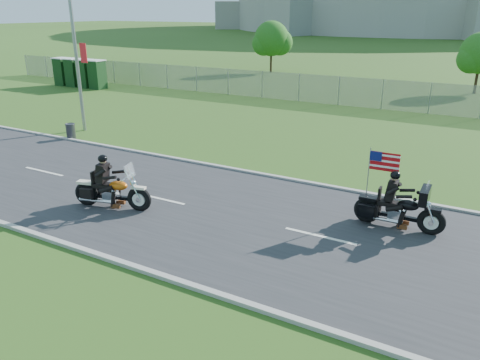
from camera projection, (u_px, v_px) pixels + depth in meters
The scene contains 14 objects.
ground at pixel (206, 211), 15.63m from camera, with size 420.00×420.00×0.00m, color #2C4716.
road at pixel (206, 210), 15.62m from camera, with size 120.00×8.00×0.04m, color #28282B.
curb_north at pixel (261, 174), 18.93m from camera, with size 120.00×0.18×0.12m, color #9E9B93.
curb_south at pixel (122, 263), 12.29m from camera, with size 120.00×0.18×0.12m, color #9E9B93.
fence at pixel (299, 87), 33.97m from camera, with size 60.00×0.03×2.00m, color gray.
streetlight at pixel (76, 24), 24.29m from camera, with size 0.90×2.46×10.00m.
porta_toilet_a at pixel (97, 75), 39.27m from camera, with size 1.10×1.10×2.30m, color black.
porta_toilet_b at pixel (85, 74), 39.91m from camera, with size 1.10×1.10×2.30m, color black.
porta_toilet_c at pixel (74, 73), 40.55m from camera, with size 1.10×1.10×2.30m, color black.
porta_toilet_d at pixel (63, 72), 41.20m from camera, with size 1.10×1.10×2.30m, color black.
tree_fence_mid at pixel (272, 40), 48.80m from camera, with size 3.96×3.69×5.30m.
motorcycle_lead at pixel (111, 192), 15.64m from camera, with size 2.76×1.15×1.89m.
motorcycle_follow at pixel (399, 210), 14.16m from camera, with size 2.73×0.90×2.28m.
trash_can at pixel (71, 132), 24.14m from camera, with size 0.46×0.46×0.79m, color #3C3D42.
Camera 1 is at (7.99, -11.95, 6.32)m, focal length 35.00 mm.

